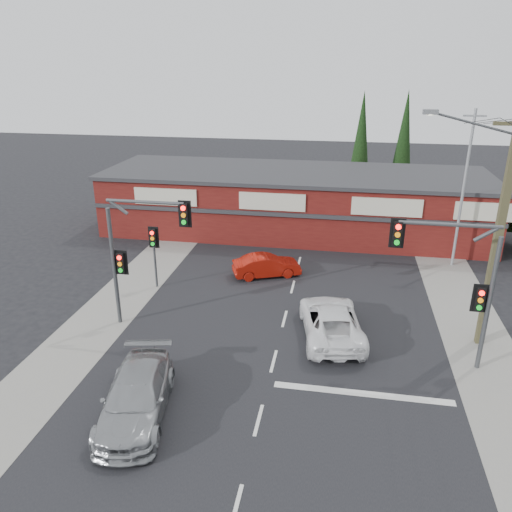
% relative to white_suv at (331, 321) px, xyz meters
% --- Properties ---
extents(ground, '(120.00, 120.00, 0.00)m').
position_rel_white_suv_xyz_m(ground, '(-2.18, -2.50, -0.73)').
color(ground, black).
rests_on(ground, ground).
extents(road_strip, '(14.00, 70.00, 0.01)m').
position_rel_white_suv_xyz_m(road_strip, '(-2.18, 2.50, -0.73)').
color(road_strip, black).
rests_on(road_strip, ground).
extents(verge_left, '(3.00, 70.00, 0.02)m').
position_rel_white_suv_xyz_m(verge_left, '(-10.68, 2.50, -0.72)').
color(verge_left, gray).
rests_on(verge_left, ground).
extents(verge_right, '(3.00, 70.00, 0.02)m').
position_rel_white_suv_xyz_m(verge_right, '(6.32, 2.50, -0.72)').
color(verge_right, gray).
rests_on(verge_right, ground).
extents(stop_line, '(6.50, 0.35, 0.01)m').
position_rel_white_suv_xyz_m(stop_line, '(1.32, -4.00, -0.72)').
color(stop_line, silver).
rests_on(stop_line, ground).
extents(white_suv, '(3.32, 5.62, 1.47)m').
position_rel_white_suv_xyz_m(white_suv, '(0.00, 0.00, 0.00)').
color(white_suv, white).
rests_on(white_suv, ground).
extents(silver_suv, '(3.01, 5.44, 1.49)m').
position_rel_white_suv_xyz_m(silver_suv, '(-6.32, -6.52, 0.01)').
color(silver_suv, '#9A9D9F').
rests_on(silver_suv, ground).
extents(red_sedan, '(3.99, 2.63, 1.24)m').
position_rel_white_suv_xyz_m(red_sedan, '(-3.80, 5.99, -0.11)').
color(red_sedan, '#9B1409').
rests_on(red_sedan, ground).
extents(lane_dashes, '(0.12, 34.04, 0.01)m').
position_rel_white_suv_xyz_m(lane_dashes, '(-2.18, -4.27, -0.72)').
color(lane_dashes, silver).
rests_on(lane_dashes, ground).
extents(shop_building, '(27.30, 8.40, 4.22)m').
position_rel_white_suv_xyz_m(shop_building, '(-3.18, 14.49, 1.40)').
color(shop_building, '#511210').
rests_on(shop_building, ground).
extents(conifer_near, '(1.80, 1.80, 9.25)m').
position_rel_white_suv_xyz_m(conifer_near, '(1.32, 21.50, 4.75)').
color(conifer_near, '#2D2116').
rests_on(conifer_near, ground).
extents(conifer_far, '(1.80, 1.80, 9.25)m').
position_rel_white_suv_xyz_m(conifer_far, '(4.82, 23.50, 4.75)').
color(conifer_far, '#2D2116').
rests_on(conifer_far, ground).
extents(traffic_mast_left, '(3.77, 0.27, 5.97)m').
position_rel_white_suv_xyz_m(traffic_mast_left, '(-8.61, -0.49, 3.20)').
color(traffic_mast_left, '#47494C').
rests_on(traffic_mast_left, ground).
extents(traffic_mast_right, '(3.96, 0.27, 5.97)m').
position_rel_white_suv_xyz_m(traffic_mast_right, '(4.68, -1.49, 3.21)').
color(traffic_mast_right, '#47494C').
rests_on(traffic_mast_right, ground).
extents(pedestal_signal, '(0.55, 0.27, 3.38)m').
position_rel_white_suv_xyz_m(pedestal_signal, '(-9.38, 3.51, 1.67)').
color(pedestal_signal, '#47494C').
rests_on(pedestal_signal, ground).
extents(utility_pole, '(4.38, 0.59, 10.00)m').
position_rel_white_suv_xyz_m(utility_pole, '(6.18, 0.49, 4.66)').
color(utility_pole, brown).
rests_on(utility_pole, ground).
extents(steel_pole, '(1.20, 0.16, 9.00)m').
position_rel_white_suv_xyz_m(steel_pole, '(6.82, 9.50, 3.97)').
color(steel_pole, gray).
rests_on(steel_pole, ground).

